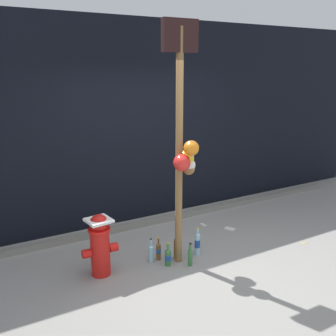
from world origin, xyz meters
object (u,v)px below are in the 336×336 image
Objects in this scene: memorial_post at (183,136)px; bottle_4 at (151,252)px; bottle_2 at (158,251)px; bottle_3 at (176,247)px; bottle_1 at (190,256)px; bottle_5 at (168,257)px; fire_hydrant at (100,244)px; bottle_0 at (197,243)px.

bottle_4 is at bearing 149.93° from memorial_post.
bottle_2 is 0.83× the size of bottle_3.
bottle_3 is (0.22, -0.08, 0.03)m from bottle_2.
bottle_3 is at bearing 100.20° from memorial_post.
memorial_post is 9.63× the size of bottle_1.
bottle_3 reaches higher than bottle_5.
bottle_1 is at bearing -77.68° from bottle_3.
fire_hydrant is (-1.01, 0.22, -1.24)m from memorial_post.
bottle_1 is (1.05, -0.36, -0.27)m from fire_hydrant.
memorial_post is 9.41× the size of bottle_5.
bottle_3 is (0.99, -0.11, -0.25)m from fire_hydrant.
bottle_2 is at bearing -1.69° from fire_hydrant.
bottle_4 is (-0.34, 0.20, -1.52)m from memorial_post.
bottle_0 is (0.27, 0.06, -1.48)m from memorial_post.
fire_hydrant reaches higher than bottle_3.
bottle_4 is at bearing -1.47° from fire_hydrant.
fire_hydrant is at bearing 178.53° from bottle_4.
bottle_1 is (0.03, -0.14, -1.51)m from memorial_post.
bottle_0 is at bearing -14.79° from bottle_2.
bottle_0 is at bearing -10.15° from bottle_3.
bottle_2 is 0.99× the size of bottle_4.
bottle_3 is at bearing -6.07° from fire_hydrant.
bottle_0 is 1.26× the size of bottle_1.
bottle_4 is at bearing 176.92° from bottle_2.
bottle_4 reaches higher than bottle_2.
fire_hydrant is 1.32m from bottle_0.
bottle_5 is (0.80, -0.22, -0.28)m from fire_hydrant.
memorial_post is 1.52m from bottle_1.
bottle_5 is (0.03, -0.19, -0.00)m from bottle_2.
bottle_2 is at bearing 129.36° from bottle_1.
bottle_0 is 0.63m from bottle_4.
bottle_1 is 0.26m from bottle_3.
bottle_3 is at bearing 102.32° from bottle_1.
bottle_0 reaches higher than bottle_5.
bottle_1 is at bearing -50.64° from bottle_2.
bottle_0 is at bearing 39.48° from bottle_1.
memorial_post reaches higher than fire_hydrant.
fire_hydrant is 0.88m from bottle_5.
fire_hydrant is at bearing 167.96° from memorial_post.
bottle_2 is 1.00× the size of bottle_5.
bottle_2 is (-0.27, 0.33, -0.00)m from bottle_1.
bottle_0 is at bearing 11.84° from memorial_post.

